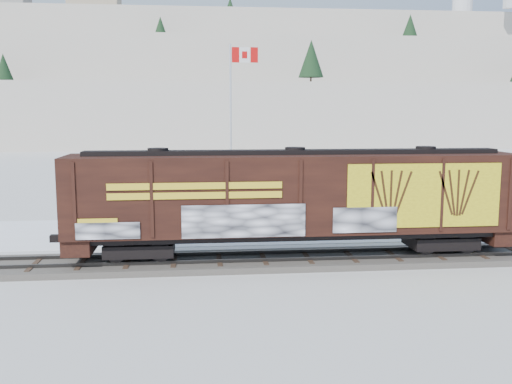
{
  "coord_description": "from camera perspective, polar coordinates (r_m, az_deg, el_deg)",
  "views": [
    {
      "loc": [
        -0.89,
        -24.96,
        6.85
      ],
      "look_at": [
        1.98,
        3.0,
        2.86
      ],
      "focal_mm": 40.0,
      "sensor_mm": 36.0,
      "label": 1
    }
  ],
  "objects": [
    {
      "name": "parking_strip",
      "position": [
        33.18,
        -4.2,
        -3.83
      ],
      "size": [
        40.0,
        8.0,
        0.03
      ],
      "primitive_type": "cube",
      "color": "white",
      "rests_on": "ground"
    },
    {
      "name": "car_silver",
      "position": [
        32.82,
        -6.08,
        -2.45
      ],
      "size": [
        5.25,
        2.9,
        1.69
      ],
      "primitive_type": "imported",
      "rotation": [
        0.0,
        0.0,
        1.76
      ],
      "color": "silver",
      "rests_on": "parking_strip"
    },
    {
      "name": "flagpole",
      "position": [
        38.77,
        -2.36,
        4.07
      ],
      "size": [
        2.3,
        0.9,
        11.26
      ],
      "color": "silver",
      "rests_on": "ground"
    },
    {
      "name": "car_white",
      "position": [
        32.71,
        -3.63,
        -2.69
      ],
      "size": [
        4.58,
        3.12,
        1.43
      ],
      "primitive_type": "imported",
      "rotation": [
        0.0,
        0.0,
        1.16
      ],
      "color": "silver",
      "rests_on": "parking_strip"
    },
    {
      "name": "rail_track",
      "position": [
        25.86,
        -3.71,
        -6.96
      ],
      "size": [
        50.0,
        3.4,
        0.43
      ],
      "color": "#59544C",
      "rests_on": "ground"
    },
    {
      "name": "ground",
      "position": [
        25.9,
        -3.7,
        -7.27
      ],
      "size": [
        500.0,
        500.0,
        0.0
      ],
      "primitive_type": "plane",
      "color": "white",
      "rests_on": "ground"
    },
    {
      "name": "car_dark",
      "position": [
        33.67,
        1.99,
        -2.37
      ],
      "size": [
        5.31,
        3.48,
        1.43
      ],
      "primitive_type": "imported",
      "rotation": [
        0.0,
        0.0,
        1.9
      ],
      "color": "#21232A",
      "rests_on": "parking_strip"
    },
    {
      "name": "hillside",
      "position": [
        164.93,
        -5.65,
        10.66
      ],
      "size": [
        360.0,
        110.0,
        93.0
      ],
      "color": "white",
      "rests_on": "ground"
    },
    {
      "name": "hopper_railcar",
      "position": [
        25.6,
        3.89,
        -0.44
      ],
      "size": [
        20.04,
        3.06,
        4.73
      ],
      "color": "black",
      "rests_on": "rail_track"
    }
  ]
}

